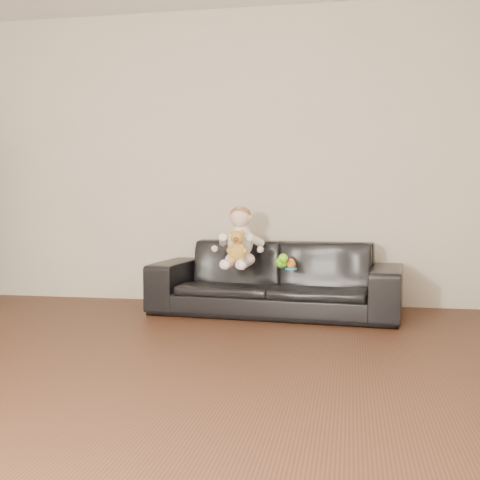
% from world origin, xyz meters
% --- Properties ---
extents(floor, '(5.50, 5.50, 0.00)m').
position_xyz_m(floor, '(0.00, 0.00, 0.00)').
color(floor, '#402416').
rests_on(floor, ground).
extents(wall_back, '(5.00, 0.00, 5.00)m').
position_xyz_m(wall_back, '(0.00, 2.75, 1.30)').
color(wall_back, beige).
rests_on(wall_back, ground).
extents(sofa, '(2.04, 0.96, 0.58)m').
position_xyz_m(sofa, '(0.69, 2.25, 0.29)').
color(sofa, black).
rests_on(sofa, floor).
extents(baby, '(0.35, 0.42, 0.49)m').
position_xyz_m(baby, '(0.42, 2.14, 0.59)').
color(baby, white).
rests_on(baby, sofa).
extents(teddy_bear, '(0.15, 0.15, 0.25)m').
position_xyz_m(teddy_bear, '(0.43, 1.99, 0.56)').
color(teddy_bear, '#B88734').
rests_on(teddy_bear, sofa).
extents(toy_green, '(0.13, 0.15, 0.09)m').
position_xyz_m(toy_green, '(0.75, 2.16, 0.42)').
color(toy_green, '#71E01A').
rests_on(toy_green, sofa).
extents(toy_rattle, '(0.09, 0.09, 0.07)m').
position_xyz_m(toy_rattle, '(0.83, 2.13, 0.41)').
color(toy_rattle, '#CC6318').
rests_on(toy_rattle, sofa).
extents(toy_blue_disc, '(0.11, 0.11, 0.01)m').
position_xyz_m(toy_blue_disc, '(0.83, 2.09, 0.39)').
color(toy_blue_disc, '#1994CE').
rests_on(toy_blue_disc, sofa).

